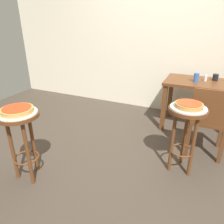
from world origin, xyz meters
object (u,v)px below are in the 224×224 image
Objects in this scene: pizza_foreground at (17,110)px; cup_far_edge at (215,77)px; serving_plate_foreground at (18,113)px; stool_middle at (186,126)px; pizza_middle at (189,105)px; dining_table at (205,90)px; stool_foreground at (21,132)px; serving_plate_middle at (188,108)px; condiment_shaker at (206,78)px; wooden_chair at (209,119)px; cup_near_edge at (196,77)px.

cup_far_edge reaches higher than pizza_foreground.
serving_plate_foreground reaches higher than stool_middle.
stool_middle is at bearing 28.74° from serving_plate_foreground.
dining_table is (0.12, 1.10, -0.15)m from pizza_middle.
serving_plate_middle is (1.41, 0.77, 0.20)m from stool_foreground.
condiment_shaker reaches higher than pizza_middle.
wooden_chair reaches higher than dining_table.
condiment_shaker is at bearing 84.93° from stool_middle.
pizza_foreground is 2.28m from cup_near_edge.
serving_plate_foreground is 4.07× the size of condiment_shaker.
pizza_middle is (0.00, -0.00, 0.03)m from serving_plate_middle.
stool_foreground is 2.08× the size of serving_plate_foreground.
serving_plate_middle is at bearing -89.05° from cup_near_edge.
dining_table is 0.23m from cup_near_edge.
stool_foreground is 2.08× the size of serving_plate_middle.
cup_near_edge reaches higher than pizza_foreground.
cup_near_edge is at bearing 52.34° from serving_plate_foreground.
cup_far_edge is at bearing 79.54° from stool_middle.
condiment_shaker is (-0.12, -0.09, -0.00)m from cup_far_edge.
condiment_shaker is at bearing 51.57° from stool_foreground.
pizza_middle is at bearing -90.00° from serving_plate_middle.
dining_table is 12.80× the size of condiment_shaker.
stool_foreground is 2.58m from cup_far_edge.
pizza_foreground is (0.00, 0.00, 0.03)m from serving_plate_foreground.
stool_middle is 5.86× the size of cup_near_edge.
condiment_shaker is at bearing 124.83° from dining_table.
wooden_chair reaches higher than serving_plate_foreground.
dining_table is at bearing -55.17° from condiment_shaker.
stool_foreground is at bearing -151.26° from stool_middle.
pizza_middle is 0.24× the size of dining_table.
wooden_chair is at bearing 63.02° from stool_middle.
stool_middle is at bearing 28.74° from pizza_foreground.
pizza_foreground is (0.00, 0.00, 0.23)m from stool_foreground.
pizza_foreground reaches higher than serving_plate_foreground.
serving_plate_middle is at bearing 90.00° from pizza_middle.
serving_plate_foreground is at bearing -151.26° from serving_plate_middle.
cup_near_edge is 0.15m from condiment_shaker.
cup_far_edge is at bearing 79.54° from serving_plate_middle.
serving_plate_foreground is 2.43m from condiment_shaker.
pizza_middle is at bearing -89.05° from cup_near_edge.
pizza_middle is 0.55m from wooden_chair.
serving_plate_middle reaches higher than stool_foreground.
pizza_middle is 0.31× the size of wooden_chair.
serving_plate_foreground is 1.32× the size of pizza_middle.
stool_middle is 1.16m from condiment_shaker.
serving_plate_middle is at bearing 4.47° from stool_middle.
wooden_chair is at bearing 36.28° from serving_plate_foreground.
stool_middle is 0.47m from wooden_chair.
condiment_shaker is at bearing 39.97° from cup_near_edge.
pizza_foreground is at bearing -129.33° from dining_table.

